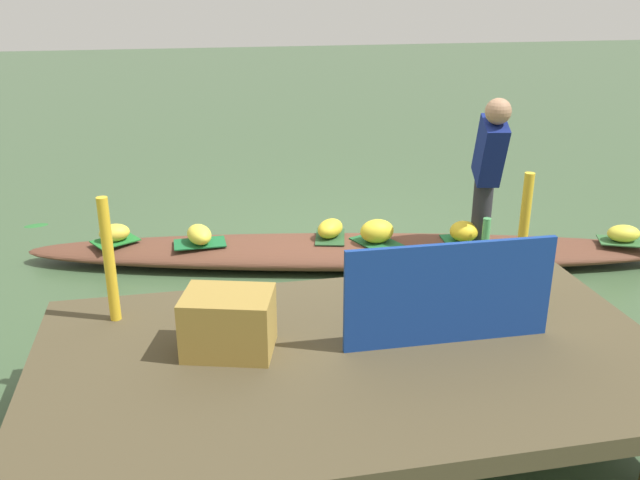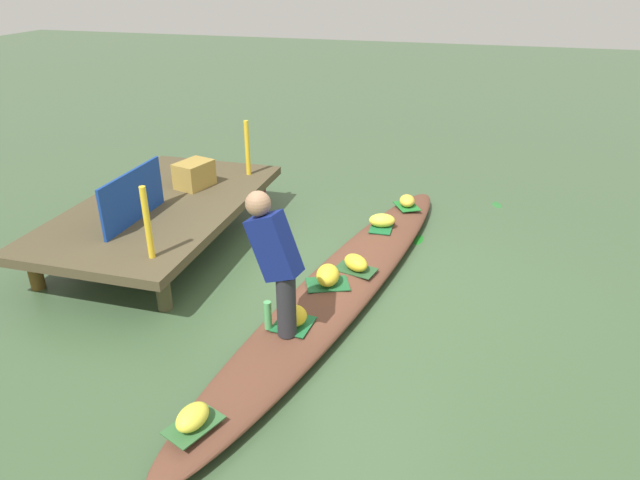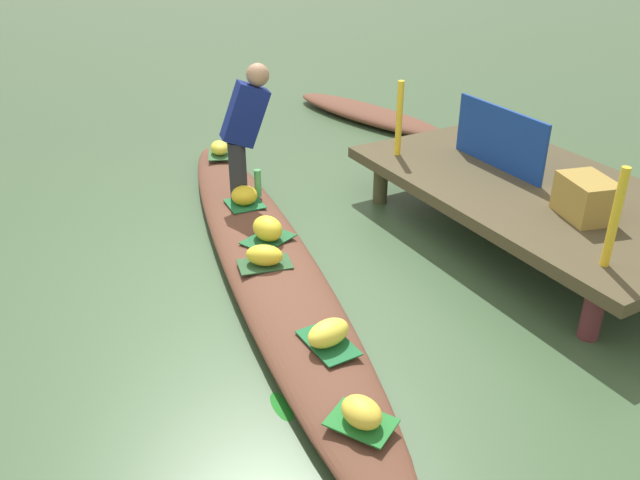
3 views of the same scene
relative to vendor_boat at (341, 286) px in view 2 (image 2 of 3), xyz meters
name	(u,v)px [view 2 (image 2 of 3)]	position (x,y,z in m)	size (l,w,h in m)	color
canal_water	(341,294)	(0.00, 0.00, -0.10)	(40.00, 40.00, 0.00)	#3B5535
dock_platform	(161,208)	(0.58, 2.27, 0.34)	(3.20, 1.80, 0.50)	#4A402B
vendor_boat	(341,286)	(0.00, 0.00, 0.00)	(5.52, 0.72, 0.20)	brown
leaf_mat_0	(293,324)	(-0.90, 0.20, 0.10)	(0.33, 0.31, 0.01)	#1C6734
banana_bunch_0	(293,316)	(-0.90, 0.20, 0.19)	(0.23, 0.24, 0.17)	yellow
leaf_mat_1	(356,269)	(0.18, -0.11, 0.10)	(0.40, 0.24, 0.01)	#27502B
banana_bunch_1	(356,263)	(0.18, -0.11, 0.18)	(0.29, 0.19, 0.16)	yellow
leaf_mat_2	(407,206)	(1.97, -0.38, 0.10)	(0.35, 0.25, 0.01)	#20732C
banana_bunch_2	(407,201)	(1.97, -0.38, 0.18)	(0.25, 0.19, 0.14)	yellow
leaf_mat_3	(328,284)	(-0.18, 0.09, 0.10)	(0.40, 0.28, 0.01)	#1D5B2F
banana_bunch_3	(328,275)	(-0.18, 0.09, 0.20)	(0.29, 0.22, 0.20)	yellow
leaf_mat_4	(194,425)	(-2.20, 0.48, 0.10)	(0.38, 0.24, 0.01)	#316233
banana_bunch_4	(193,417)	(-2.20, 0.48, 0.17)	(0.27, 0.18, 0.14)	yellow
leaf_mat_5	(382,226)	(1.28, -0.18, 0.10)	(0.42, 0.25, 0.01)	#196231
banana_bunch_5	(382,220)	(1.28, -0.18, 0.18)	(0.30, 0.19, 0.16)	yellow
vendor_person	(275,257)	(-1.02, 0.29, 0.80)	(0.26, 0.47, 1.23)	#28282D
water_bottle	(268,315)	(-1.01, 0.39, 0.23)	(0.06, 0.06, 0.26)	#51AA60
market_banner	(133,197)	(0.08, 2.27, 0.67)	(1.09, 0.03, 0.55)	navy
railing_post_west	(147,223)	(-0.62, 1.67, 0.75)	(0.06, 0.06, 0.70)	yellow
railing_post_east	(247,148)	(1.78, 1.67, 0.75)	(0.06, 0.06, 0.70)	yellow
produce_crate	(194,174)	(1.19, 2.14, 0.56)	(0.44, 0.32, 0.31)	olive
drifting_plant_0	(497,205)	(2.83, -1.51, -0.10)	(0.23, 0.12, 0.01)	#276B2E
drifting_plant_1	(418,240)	(1.45, -0.60, -0.10)	(0.27, 0.10, 0.01)	#166D19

